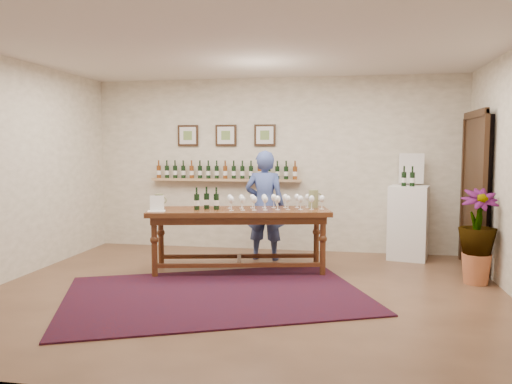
% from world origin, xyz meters
% --- Properties ---
extents(ground, '(6.00, 6.00, 0.00)m').
position_xyz_m(ground, '(0.00, 0.00, 0.00)').
color(ground, '#4F3522').
rests_on(ground, ground).
extents(room_shell, '(6.00, 6.00, 6.00)m').
position_xyz_m(room_shell, '(2.11, 1.86, 1.12)').
color(room_shell, '#EFE4CB').
rests_on(room_shell, ground).
extents(rug, '(3.93, 3.33, 0.02)m').
position_xyz_m(rug, '(-0.29, -0.19, 0.01)').
color(rug, '#4D0D10').
rests_on(rug, ground).
extents(tasting_table, '(2.51, 1.25, 0.85)m').
position_xyz_m(tasting_table, '(-0.26, 0.94, 0.72)').
color(tasting_table, '#422210').
rests_on(tasting_table, ground).
extents(table_glasses, '(1.45, 0.71, 0.20)m').
position_xyz_m(table_glasses, '(0.15, 1.05, 0.95)').
color(table_glasses, white).
rests_on(table_glasses, tasting_table).
extents(table_bottles, '(0.34, 0.25, 0.33)m').
position_xyz_m(table_bottles, '(-0.69, 0.87, 1.01)').
color(table_bottles, black).
rests_on(table_bottles, tasting_table).
extents(pitcher_left, '(0.14, 0.14, 0.20)m').
position_xyz_m(pitcher_left, '(-1.32, 0.77, 0.95)').
color(pitcher_left, olive).
rests_on(pitcher_left, tasting_table).
extents(pitcher_right, '(0.17, 0.17, 0.25)m').
position_xyz_m(pitcher_right, '(0.72, 1.29, 0.97)').
color(pitcher_right, olive).
rests_on(pitcher_right, tasting_table).
extents(menu_card, '(0.26, 0.22, 0.20)m').
position_xyz_m(menu_card, '(-1.27, 0.57, 0.95)').
color(menu_card, silver).
rests_on(menu_card, tasting_table).
extents(display_pedestal, '(0.66, 0.66, 1.11)m').
position_xyz_m(display_pedestal, '(2.09, 2.17, 0.55)').
color(display_pedestal, white).
rests_on(display_pedestal, ground).
extents(pedestal_bottles, '(0.31, 0.15, 0.30)m').
position_xyz_m(pedestal_bottles, '(2.06, 2.10, 1.26)').
color(pedestal_bottles, black).
rests_on(pedestal_bottles, display_pedestal).
extents(info_sign, '(0.36, 0.10, 0.51)m').
position_xyz_m(info_sign, '(2.14, 2.35, 1.36)').
color(info_sign, silver).
rests_on(info_sign, display_pedestal).
extents(potted_plant, '(0.54, 0.54, 1.01)m').
position_xyz_m(potted_plant, '(2.75, 0.86, 0.59)').
color(potted_plant, '#B0613A').
rests_on(potted_plant, ground).
extents(person, '(0.61, 0.41, 1.64)m').
position_xyz_m(person, '(-0.03, 1.74, 0.82)').
color(person, '#3B4C8B').
rests_on(person, ground).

